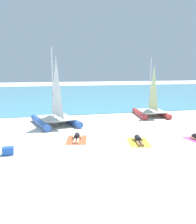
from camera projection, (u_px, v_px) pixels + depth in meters
The scene contains 9 objects.
ground_plane at pixel (83, 116), 21.49m from camera, with size 120.00×120.00×0.00m, color silver.
ocean_water at pixel (61, 94), 40.95m from camera, with size 120.00×40.00×0.05m, color #4C9EB7.
sailboat_red at pixel (151, 108), 21.17m from camera, with size 2.93×4.06×4.88m.
sailboat_blue at pixel (56, 113), 17.84m from camera, with size 3.49×4.65×5.46m.
towel_left at pixel (77, 140), 14.05m from camera, with size 1.10×1.90×0.01m, color #EA5933.
sunbather_left at pixel (77, 137), 14.10m from camera, with size 0.73×1.56×0.30m.
towel_middle at pixel (138, 142), 13.58m from camera, with size 1.10×1.90×0.01m, color yellow.
sunbather_middle at pixel (138, 140), 13.63m from camera, with size 0.74×1.56×0.30m.
cooler_box at pixel (8, 151), 11.59m from camera, with size 0.50×0.36×0.36m, color blue.
Camera 1 is at (-3.76, -10.83, 3.91)m, focal length 39.98 mm.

